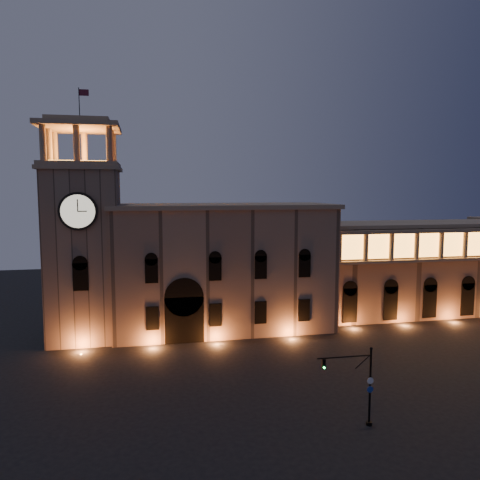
{
  "coord_description": "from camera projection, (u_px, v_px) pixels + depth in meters",
  "views": [
    {
      "loc": [
        -12.68,
        -42.41,
        19.49
      ],
      "look_at": [
        -0.75,
        16.0,
        13.15
      ],
      "focal_mm": 35.0,
      "sensor_mm": 36.0,
      "label": 1
    }
  ],
  "objects": [
    {
      "name": "clock_tower",
      "position": [
        84.0,
        244.0,
        60.94
      ],
      "size": [
        9.8,
        9.8,
        32.4
      ],
      "color": "#7F6553",
      "rests_on": "ground"
    },
    {
      "name": "colonnade_wing",
      "position": [
        430.0,
        267.0,
        74.8
      ],
      "size": [
        40.6,
        11.5,
        14.5
      ],
      "color": "#7A604E",
      "rests_on": "ground"
    },
    {
      "name": "government_building",
      "position": [
        222.0,
        267.0,
        65.93
      ],
      "size": [
        30.8,
        12.8,
        17.6
      ],
      "color": "#7F6553",
      "rests_on": "ground"
    },
    {
      "name": "traffic_light",
      "position": [
        361.0,
        385.0,
        38.46
      ],
      "size": [
        4.9,
        0.52,
        6.71
      ],
      "rotation": [
        0.0,
        0.0,
        -0.02
      ],
      "color": "black",
      "rests_on": "ground"
    },
    {
      "name": "ground",
      "position": [
        280.0,
        390.0,
        45.9
      ],
      "size": [
        160.0,
        160.0,
        0.0
      ],
      "primitive_type": "plane",
      "color": "black",
      "rests_on": "ground"
    }
  ]
}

